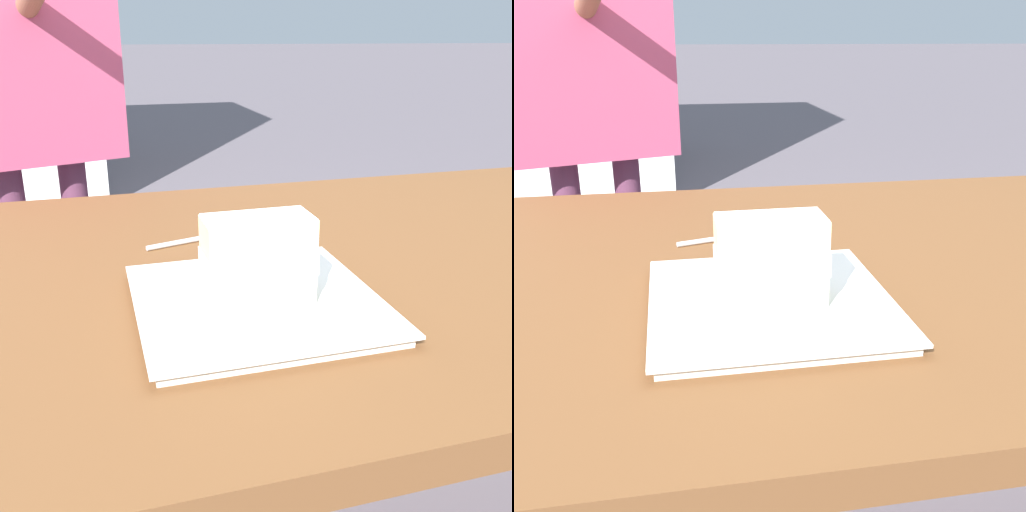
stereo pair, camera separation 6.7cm
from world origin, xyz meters
TOP-DOWN VIEW (x-y plane):
  - patio_table at (0.00, 0.00)m, footprint 1.66×0.87m
  - dessert_plate at (-0.20, -0.16)m, footprint 0.28×0.28m
  - cake_slice at (-0.20, -0.17)m, footprint 0.13×0.07m
  - dessert_fork at (-0.21, 0.11)m, footprint 0.17×0.06m
  - diner_person at (-0.49, 0.75)m, footprint 0.44×0.56m

SIDE VIEW (x-z plane):
  - patio_table at x=0.00m, z-range 0.28..1.00m
  - dessert_fork at x=-0.21m, z-range 0.73..0.74m
  - dessert_plate at x=-0.20m, z-range 0.73..0.74m
  - cake_slice at x=-0.20m, z-range 0.74..0.85m
  - diner_person at x=-0.49m, z-range 0.25..1.73m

